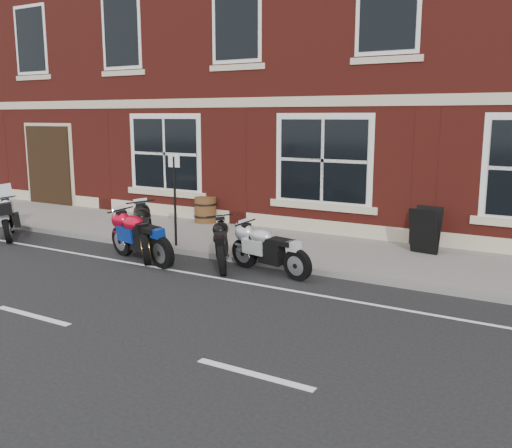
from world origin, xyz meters
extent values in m
plane|color=black|center=(0.00, 0.00, 0.00)|extent=(80.00, 80.00, 0.00)
cube|color=slate|center=(0.00, 3.00, 0.06)|extent=(30.00, 3.00, 0.12)
cube|color=slate|center=(0.00, 1.42, 0.06)|extent=(30.00, 0.16, 0.12)
cube|color=maroon|center=(0.00, 10.50, 6.00)|extent=(24.00, 12.00, 12.00)
cylinder|color=black|center=(-5.91, 1.00, 0.30)|extent=(0.55, 0.47, 0.61)
cylinder|color=black|center=(-4.83, 0.14, 0.30)|extent=(0.55, 0.47, 0.61)
cube|color=black|center=(-5.41, 0.60, 0.63)|extent=(0.74, 0.65, 0.21)
ellipsoid|color=silver|center=(-5.52, 0.69, 0.74)|extent=(0.63, 0.60, 0.30)
cube|color=black|center=(-5.11, 0.36, 0.70)|extent=(0.56, 0.52, 0.10)
cube|color=silver|center=(-5.89, 0.98, 1.09)|extent=(0.28, 0.34, 0.43)
cylinder|color=black|center=(-1.53, 0.64, 0.34)|extent=(0.68, 0.31, 0.67)
cylinder|color=black|center=(-0.07, 0.23, 0.34)|extent=(0.68, 0.31, 0.67)
cube|color=black|center=(-0.85, 0.45, 0.69)|extent=(0.87, 0.47, 0.23)
ellipsoid|color=red|center=(-1.00, 0.49, 0.82)|extent=(0.67, 0.52, 0.34)
cube|color=black|center=(-0.45, 0.33, 0.77)|extent=(0.63, 0.42, 0.10)
cylinder|color=black|center=(-1.60, 1.46, 0.35)|extent=(0.58, 0.62, 0.71)
cylinder|color=black|center=(-0.52, 0.27, 0.35)|extent=(0.58, 0.62, 0.71)
cube|color=black|center=(-1.10, 0.91, 0.73)|extent=(0.79, 0.83, 0.24)
ellipsoid|color=black|center=(-1.21, 1.03, 0.86)|extent=(0.71, 0.73, 0.35)
cube|color=black|center=(-0.80, 0.58, 0.82)|extent=(0.62, 0.64, 0.11)
cylinder|color=black|center=(1.33, 1.15, 0.30)|extent=(0.62, 0.25, 0.61)
cylinder|color=black|center=(2.67, 0.85, 0.30)|extent=(0.62, 0.25, 0.61)
cube|color=black|center=(1.95, 1.01, 0.63)|extent=(0.79, 0.39, 0.21)
ellipsoid|color=#ACADB1|center=(1.81, 1.04, 0.74)|extent=(0.60, 0.45, 0.30)
cube|color=black|center=(2.33, 0.93, 0.71)|extent=(0.57, 0.36, 0.10)
cylinder|color=black|center=(0.52, 1.58, 0.30)|extent=(0.43, 0.58, 0.61)
cylinder|color=black|center=(1.27, 0.42, 0.30)|extent=(0.43, 0.58, 0.61)
cube|color=black|center=(0.87, 1.04, 0.63)|extent=(0.60, 0.76, 0.21)
ellipsoid|color=black|center=(0.79, 1.16, 0.74)|extent=(0.57, 0.63, 0.30)
cube|color=black|center=(1.08, 0.72, 0.70)|extent=(0.49, 0.57, 0.09)
cylinder|color=#523516|center=(-1.94, 4.30, 0.47)|extent=(0.61, 0.61, 0.71)
cylinder|color=black|center=(-1.94, 4.30, 0.30)|extent=(0.64, 0.64, 0.05)
cylinder|color=black|center=(-1.94, 4.30, 0.64)|extent=(0.64, 0.64, 0.05)
cylinder|color=black|center=(-0.83, 1.59, 1.14)|extent=(0.06, 0.06, 2.04)
cube|color=silver|center=(-0.83, 1.59, 2.07)|extent=(0.30, 0.04, 0.30)
camera|label=1|loc=(7.27, -8.47, 3.05)|focal=40.00mm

